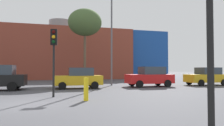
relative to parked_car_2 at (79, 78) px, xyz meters
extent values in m
plane|color=#47474C|center=(-3.27, -7.02, -0.85)|extent=(200.00, 200.00, 0.00)
cube|color=brown|center=(-1.21, 19.90, 3.22)|extent=(22.84, 11.83, 8.14)
cube|color=#19479E|center=(13.58, 19.90, 3.23)|extent=(6.73, 10.65, 8.16)
cylinder|color=slate|center=(-1.21, 19.90, 8.29)|extent=(4.00, 4.00, 2.00)
cylinder|color=black|center=(-4.84, -0.95, -0.51)|extent=(0.66, 0.23, 0.66)
cylinder|color=black|center=(-4.84, 0.95, -0.51)|extent=(0.66, 0.23, 0.66)
cube|color=gold|center=(-0.06, 0.00, -0.17)|extent=(3.93, 1.68, 0.75)
cube|color=#333D47|center=(0.17, 0.00, 0.53)|extent=(1.97, 1.50, 0.66)
cylinder|color=black|center=(-1.33, -0.86, -0.55)|extent=(0.60, 0.21, 0.60)
cylinder|color=black|center=(-1.33, 0.86, -0.55)|extent=(0.60, 0.21, 0.60)
cylinder|color=black|center=(1.20, -0.86, -0.55)|extent=(0.60, 0.21, 0.60)
cylinder|color=black|center=(1.20, 0.86, -0.55)|extent=(0.60, 0.21, 0.60)
cube|color=red|center=(6.36, 0.00, -0.13)|extent=(4.16, 1.78, 0.79)
cube|color=#333D47|center=(6.61, 0.00, 0.61)|extent=(2.08, 1.58, 0.69)
cylinder|color=black|center=(5.03, -0.91, -0.53)|extent=(0.63, 0.22, 0.63)
cylinder|color=black|center=(5.03, 0.91, -0.53)|extent=(0.63, 0.22, 0.63)
cylinder|color=black|center=(7.70, -0.91, -0.53)|extent=(0.63, 0.22, 0.63)
cylinder|color=black|center=(7.70, 0.91, -0.53)|extent=(0.63, 0.22, 0.63)
cube|color=gold|center=(12.47, 0.00, -0.16)|extent=(4.03, 1.73, 0.77)
cube|color=#333D47|center=(12.71, 0.00, 0.56)|extent=(2.02, 1.54, 0.67)
cylinder|color=black|center=(11.18, -0.88, -0.54)|extent=(0.61, 0.21, 0.61)
cylinder|color=black|center=(11.18, 0.88, -0.54)|extent=(0.61, 0.21, 0.61)
cylinder|color=black|center=(13.77, -0.88, -0.54)|extent=(0.61, 0.21, 0.61)
cylinder|color=black|center=(13.77, 0.88, -0.54)|extent=(0.61, 0.21, 0.61)
cylinder|color=black|center=(1.01, -13.77, 0.65)|extent=(0.12, 0.12, 3.00)
cylinder|color=black|center=(-1.90, -4.93, 0.63)|extent=(0.12, 0.12, 2.95)
cube|color=black|center=(-1.90, -4.93, 2.55)|extent=(0.39, 0.29, 0.90)
sphere|color=#3C0605|center=(-1.92, -5.07, 2.83)|extent=(0.20, 0.20, 0.20)
sphere|color=#F2A514|center=(-1.92, -5.07, 2.55)|extent=(0.20, 0.20, 0.20)
sphere|color=black|center=(-1.92, -5.07, 2.27)|extent=(0.20, 0.20, 0.20)
cylinder|color=brown|center=(1.62, 8.57, 2.32)|extent=(0.32, 0.32, 6.33)
ellipsoid|color=#476033|center=(1.62, 8.57, 6.65)|extent=(4.25, 4.25, 3.40)
cylinder|color=yellow|center=(-0.31, -6.74, -0.27)|extent=(0.24, 0.24, 1.15)
cylinder|color=#59595E|center=(3.45, 2.33, 3.46)|extent=(0.16, 0.16, 8.62)
camera|label=1|loc=(-1.69, -16.86, 0.73)|focal=32.45mm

